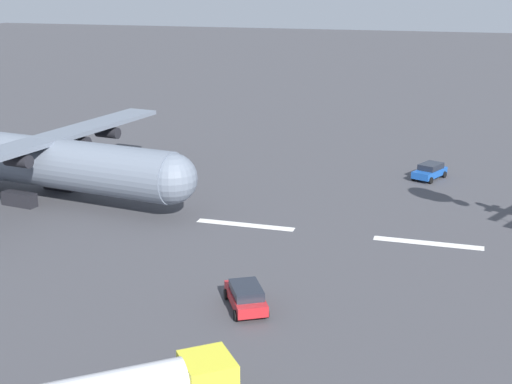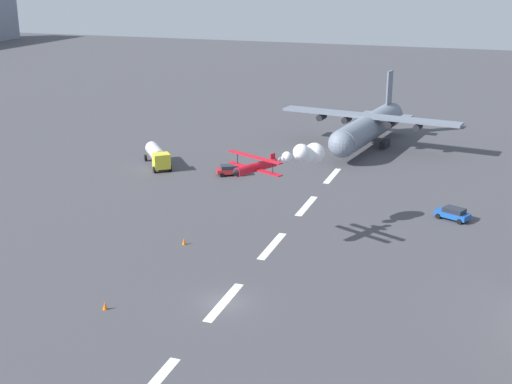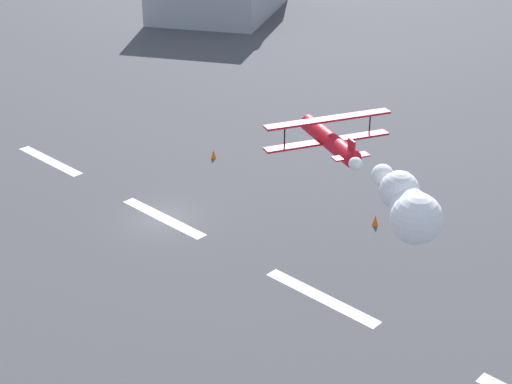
% 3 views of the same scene
% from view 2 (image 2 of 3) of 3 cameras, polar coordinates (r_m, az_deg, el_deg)
% --- Properties ---
extents(ground_plane, '(440.00, 440.00, 0.00)m').
position_cam_2_polar(ground_plane, '(64.41, -2.64, -9.03)').
color(ground_plane, '#424247').
rests_on(ground_plane, ground).
extents(runway_stripe_4, '(8.00, 0.90, 0.01)m').
position_cam_2_polar(runway_stripe_4, '(64.41, -2.64, -9.02)').
color(runway_stripe_4, white).
rests_on(runway_stripe_4, ground).
extents(runway_stripe_5, '(8.00, 0.90, 0.01)m').
position_cam_2_polar(runway_stripe_5, '(76.54, 1.34, -4.45)').
color(runway_stripe_5, white).
rests_on(runway_stripe_5, ground).
extents(runway_stripe_6, '(8.00, 0.90, 0.01)m').
position_cam_2_polar(runway_stripe_6, '(89.28, 4.17, -1.15)').
color(runway_stripe_6, white).
rests_on(runway_stripe_6, ground).
extents(runway_stripe_7, '(8.00, 0.90, 0.01)m').
position_cam_2_polar(runway_stripe_7, '(102.41, 6.29, 1.33)').
color(runway_stripe_7, white).
rests_on(runway_stripe_7, ground).
extents(cargo_transport_plane, '(27.65, 30.84, 11.56)m').
position_cam_2_polar(cargo_transport_plane, '(117.80, 9.04, 5.20)').
color(cargo_transport_plane, slate).
rests_on(cargo_transport_plane, ground).
extents(stunt_biplane_red, '(12.89, 8.96, 2.60)m').
position_cam_2_polar(stunt_biplane_red, '(77.63, 3.47, 2.97)').
color(stunt_biplane_red, red).
extents(fuel_tanker_truck, '(8.08, 7.19, 2.90)m').
position_cam_2_polar(fuel_tanker_truck, '(107.51, -8.11, 3.02)').
color(fuel_tanker_truck, yellow).
rests_on(fuel_tanker_truck, ground).
extents(followme_car_yellow, '(3.28, 4.43, 1.52)m').
position_cam_2_polar(followme_car_yellow, '(87.37, 15.88, -1.69)').
color(followme_car_yellow, '#194CA5').
rests_on(followme_car_yellow, ground).
extents(airport_staff_sedan, '(3.64, 4.55, 1.52)m').
position_cam_2_polar(airport_staff_sedan, '(102.07, -2.10, 1.84)').
color(airport_staff_sedan, '#B21E23').
rests_on(airport_staff_sedan, ground).
extents(traffic_cone_near, '(0.44, 0.44, 0.75)m').
position_cam_2_polar(traffic_cone_near, '(64.35, -12.31, -9.11)').
color(traffic_cone_near, orange).
rests_on(traffic_cone_near, ground).
extents(traffic_cone_far, '(0.44, 0.44, 0.75)m').
position_cam_2_polar(traffic_cone_far, '(77.19, -5.93, -4.05)').
color(traffic_cone_far, orange).
rests_on(traffic_cone_far, ground).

